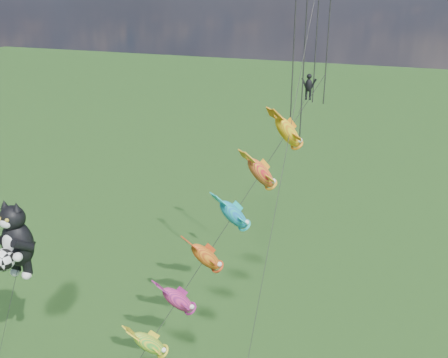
% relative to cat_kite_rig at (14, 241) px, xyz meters
% --- Properties ---
extents(ground, '(300.00, 300.00, 0.00)m').
position_rel_cat_kite_rig_xyz_m(ground, '(-3.08, 1.12, -9.06)').
color(ground, '#11380E').
extents(cat_kite_rig, '(2.36, 4.06, 11.51)m').
position_rel_cat_kite_rig_xyz_m(cat_kite_rig, '(0.00, 0.00, 0.00)').
color(cat_kite_rig, brown).
rests_on(cat_kite_rig, ground).
extents(fish_windsock_rig, '(8.98, 13.33, 18.18)m').
position_rel_cat_kite_rig_xyz_m(fish_windsock_rig, '(11.49, 3.04, 1.15)').
color(fish_windsock_rig, brown).
rests_on(fish_windsock_rig, ground).
extents(parafoil_rig, '(1.81, 17.55, 27.54)m').
position_rel_cat_kite_rig_xyz_m(parafoil_rig, '(13.76, 11.69, 8.88)').
color(parafoil_rig, brown).
rests_on(parafoil_rig, ground).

